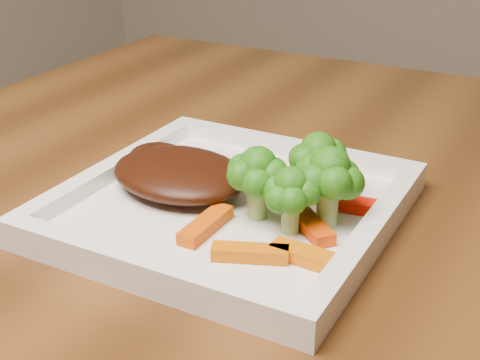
% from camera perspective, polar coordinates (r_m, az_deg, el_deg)
% --- Properties ---
extents(plate, '(0.27, 0.27, 0.01)m').
position_cam_1_polar(plate, '(0.58, -0.87, -2.57)').
color(plate, white).
rests_on(plate, dining_table).
extents(steak, '(0.15, 0.12, 0.03)m').
position_cam_1_polar(steak, '(0.60, -5.16, 0.55)').
color(steak, '#391508').
rests_on(steak, plate).
extents(broccoli_0, '(0.07, 0.07, 0.07)m').
position_cam_1_polar(broccoli_0, '(0.57, 6.63, 1.40)').
color(broccoli_0, '#286B11').
rests_on(broccoli_0, plate).
extents(broccoli_1, '(0.07, 0.07, 0.06)m').
position_cam_1_polar(broccoli_1, '(0.53, 7.55, -0.72)').
color(broccoli_1, '#1A6C12').
rests_on(broccoli_1, plate).
extents(broccoli_2, '(0.07, 0.07, 0.06)m').
position_cam_1_polar(broccoli_2, '(0.52, 4.39, -1.56)').
color(broccoli_2, '#176911').
rests_on(broccoli_2, plate).
extents(broccoli_3, '(0.07, 0.07, 0.06)m').
position_cam_1_polar(broccoli_3, '(0.54, 1.52, -0.28)').
color(broccoli_3, '#166611').
rests_on(broccoli_3, plate).
extents(carrot_0, '(0.06, 0.04, 0.01)m').
position_cam_1_polar(carrot_0, '(0.50, 0.86, -6.23)').
color(carrot_0, '#CF6003').
rests_on(carrot_0, plate).
extents(carrot_1, '(0.06, 0.02, 0.01)m').
position_cam_1_polar(carrot_1, '(0.49, 6.13, -6.60)').
color(carrot_1, '#D16403').
rests_on(carrot_1, plate).
extents(carrot_2, '(0.02, 0.06, 0.01)m').
position_cam_1_polar(carrot_2, '(0.53, -2.94, -3.84)').
color(carrot_2, '#D14A03').
rests_on(carrot_2, plate).
extents(carrot_3, '(0.06, 0.02, 0.01)m').
position_cam_1_polar(carrot_3, '(0.57, 9.90, -2.13)').
color(carrot_3, red).
rests_on(carrot_3, plate).
extents(carrot_5, '(0.06, 0.05, 0.01)m').
position_cam_1_polar(carrot_5, '(0.54, 5.92, -3.71)').
color(carrot_5, '#CB3903').
rests_on(carrot_5, plate).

